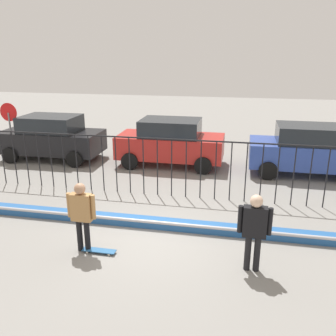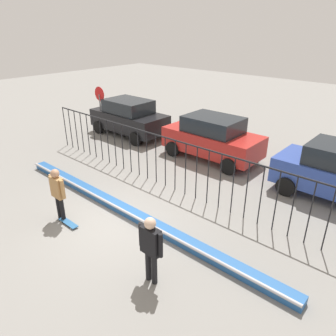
{
  "view_description": "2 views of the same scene",
  "coord_description": "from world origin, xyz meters",
  "px_view_note": "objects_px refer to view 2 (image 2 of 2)",
  "views": [
    {
      "loc": [
        2.1,
        -7.96,
        4.52
      ],
      "look_at": [
        0.04,
        2.08,
        1.2
      ],
      "focal_mm": 38.72,
      "sensor_mm": 36.0,
      "label": 1
    },
    {
      "loc": [
        6.57,
        -4.98,
        5.53
      ],
      "look_at": [
        0.47,
        1.94,
        1.32
      ],
      "focal_mm": 33.99,
      "sensor_mm": 36.0,
      "label": 2
    }
  ],
  "objects_px": {
    "skateboard": "(68,223)",
    "parked_car_red": "(212,137)",
    "skateboarder": "(58,190)",
    "parked_car_black": "(129,117)",
    "stop_sign": "(100,103)",
    "camera_operator": "(151,245)"
  },
  "relations": [
    {
      "from": "skateboard",
      "to": "parked_car_red",
      "type": "bearing_deg",
      "value": 84.81
    },
    {
      "from": "skateboard",
      "to": "stop_sign",
      "type": "height_order",
      "value": "stop_sign"
    },
    {
      "from": "skateboard",
      "to": "camera_operator",
      "type": "distance_m",
      "value": 3.63
    },
    {
      "from": "camera_operator",
      "to": "parked_car_red",
      "type": "relative_size",
      "value": 0.41
    },
    {
      "from": "skateboard",
      "to": "camera_operator",
      "type": "relative_size",
      "value": 0.46
    },
    {
      "from": "parked_car_black",
      "to": "parked_car_red",
      "type": "bearing_deg",
      "value": 1.05
    },
    {
      "from": "parked_car_black",
      "to": "parked_car_red",
      "type": "height_order",
      "value": "same"
    },
    {
      "from": "stop_sign",
      "to": "parked_car_red",
      "type": "bearing_deg",
      "value": 7.81
    },
    {
      "from": "camera_operator",
      "to": "stop_sign",
      "type": "height_order",
      "value": "stop_sign"
    },
    {
      "from": "stop_sign",
      "to": "skateboard",
      "type": "bearing_deg",
      "value": -44.55
    },
    {
      "from": "skateboard",
      "to": "parked_car_black",
      "type": "xyz_separation_m",
      "value": [
        -4.91,
        6.97,
        0.91
      ]
    },
    {
      "from": "skateboarder",
      "to": "parked_car_black",
      "type": "height_order",
      "value": "parked_car_black"
    },
    {
      "from": "parked_car_red",
      "to": "camera_operator",
      "type": "bearing_deg",
      "value": -65.26
    },
    {
      "from": "skateboard",
      "to": "skateboarder",
      "type": "bearing_deg",
      "value": 172.88
    },
    {
      "from": "skateboarder",
      "to": "camera_operator",
      "type": "bearing_deg",
      "value": 18.35
    },
    {
      "from": "parked_car_black",
      "to": "stop_sign",
      "type": "relative_size",
      "value": 1.72
    },
    {
      "from": "skateboarder",
      "to": "skateboard",
      "type": "bearing_deg",
      "value": 14.4
    },
    {
      "from": "skateboarder",
      "to": "skateboard",
      "type": "distance_m",
      "value": 1.03
    },
    {
      "from": "parked_car_black",
      "to": "skateboarder",
      "type": "bearing_deg",
      "value": -57.9
    },
    {
      "from": "camera_operator",
      "to": "skateboarder",
      "type": "bearing_deg",
      "value": 46.68
    },
    {
      "from": "camera_operator",
      "to": "parked_car_red",
      "type": "bearing_deg",
      "value": -18.91
    },
    {
      "from": "skateboarder",
      "to": "stop_sign",
      "type": "relative_size",
      "value": 0.68
    }
  ]
}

